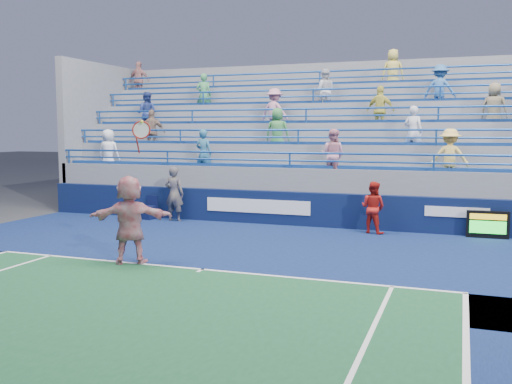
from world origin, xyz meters
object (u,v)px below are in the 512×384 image
at_px(tennis_player, 130,220).
at_px(line_judge, 174,194).
at_px(serve_speed_board, 488,225).
at_px(judge_chair, 149,212).
at_px(ball_girl, 373,208).

xyz_separation_m(tennis_player, line_judge, (-2.06, 5.99, -0.10)).
distance_m(tennis_player, line_judge, 6.33).
relative_size(serve_speed_board, line_judge, 0.62).
bearing_deg(tennis_player, judge_chair, 117.12).
bearing_deg(tennis_player, line_judge, 108.97).
bearing_deg(line_judge, ball_girl, 178.62).
distance_m(judge_chair, tennis_player, 6.83).
xyz_separation_m(serve_speed_board, ball_girl, (-3.21, -0.27, 0.38)).
xyz_separation_m(judge_chair, line_judge, (1.04, -0.05, 0.67)).
xyz_separation_m(judge_chair, ball_girl, (7.76, -0.15, 0.52)).
height_order(serve_speed_board, line_judge, line_judge).
distance_m(tennis_player, ball_girl, 7.52).
height_order(judge_chair, ball_girl, ball_girl).
bearing_deg(ball_girl, tennis_player, 71.19).
bearing_deg(tennis_player, serve_speed_board, 38.07).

